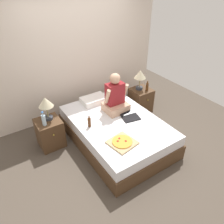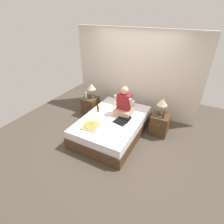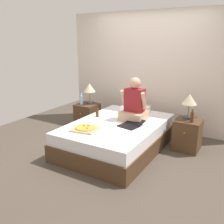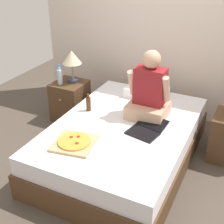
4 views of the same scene
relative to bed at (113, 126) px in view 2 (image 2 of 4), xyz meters
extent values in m
plane|color=#4C4238|center=(0.00, 0.00, -0.24)|extent=(5.84, 5.84, 0.00)
cube|color=beige|center=(0.00, 1.43, 1.01)|extent=(3.84, 0.12, 2.50)
cube|color=#4C331E|center=(0.00, 0.00, -0.10)|extent=(1.47, 2.15, 0.29)
cube|color=white|center=(0.00, 0.00, 0.15)|extent=(1.42, 2.08, 0.21)
cube|color=#4C331E|center=(-1.10, 0.59, 0.04)|extent=(0.44, 0.44, 0.56)
sphere|color=gold|center=(-1.10, 0.36, 0.15)|extent=(0.03, 0.03, 0.03)
cylinder|color=#333842|center=(-1.06, 0.64, 0.34)|extent=(0.16, 0.16, 0.05)
cylinder|color=olive|center=(-1.06, 0.64, 0.47)|extent=(0.02, 0.02, 0.22)
cone|color=beige|center=(-1.06, 0.64, 0.67)|extent=(0.26, 0.26, 0.18)
cylinder|color=silver|center=(-1.18, 0.50, 0.42)|extent=(0.07, 0.07, 0.20)
cylinder|color=silver|center=(-1.18, 0.50, 0.55)|extent=(0.03, 0.03, 0.06)
cylinder|color=blue|center=(-1.18, 0.50, 0.58)|extent=(0.04, 0.03, 0.02)
cube|color=#4C331E|center=(1.10, 0.59, 0.04)|extent=(0.44, 0.44, 0.56)
sphere|color=gold|center=(1.10, 0.36, 0.15)|extent=(0.03, 0.03, 0.03)
cylinder|color=#333842|center=(1.07, 0.64, 0.34)|extent=(0.16, 0.16, 0.05)
cylinder|color=olive|center=(1.07, 0.64, 0.47)|extent=(0.02, 0.02, 0.22)
cone|color=beige|center=(1.07, 0.64, 0.67)|extent=(0.26, 0.26, 0.18)
cylinder|color=#512D14|center=(1.17, 0.49, 0.40)|extent=(0.06, 0.06, 0.18)
cylinder|color=#512D14|center=(1.17, 0.49, 0.52)|extent=(0.03, 0.03, 0.05)
cube|color=white|center=(-0.03, 0.79, 0.31)|extent=(0.52, 0.34, 0.12)
cube|color=tan|center=(0.18, 0.28, 0.33)|extent=(0.44, 0.40, 0.16)
cube|color=maroon|center=(0.18, 0.31, 0.62)|extent=(0.34, 0.20, 0.42)
sphere|color=tan|center=(0.18, 0.31, 0.93)|extent=(0.20, 0.20, 0.20)
cylinder|color=tan|center=(-0.02, 0.26, 0.64)|extent=(0.07, 0.18, 0.32)
cylinder|color=tan|center=(0.38, 0.26, 0.64)|extent=(0.07, 0.18, 0.32)
cube|color=black|center=(0.26, -0.10, 0.26)|extent=(0.36, 0.28, 0.02)
cube|color=black|center=(0.30, 0.10, 0.29)|extent=(0.35, 0.25, 0.06)
cube|color=tan|center=(-0.28, -0.58, 0.26)|extent=(0.46, 0.46, 0.02)
cylinder|color=gold|center=(-0.28, -0.58, 0.28)|extent=(0.33, 0.33, 0.02)
cylinder|color=maroon|center=(-0.34, -0.54, 0.29)|extent=(0.04, 0.04, 0.00)
cylinder|color=maroon|center=(-0.23, -0.61, 0.29)|extent=(0.04, 0.04, 0.00)
cylinder|color=maroon|center=(-0.28, -0.50, 0.29)|extent=(0.04, 0.04, 0.00)
cylinder|color=#4C2811|center=(-0.51, 0.11, 0.34)|extent=(0.06, 0.06, 0.17)
cylinder|color=#4C2811|center=(-0.51, 0.11, 0.45)|extent=(0.03, 0.03, 0.05)
camera|label=1|loc=(-1.89, -2.70, 2.63)|focal=35.00mm
camera|label=2|loc=(1.77, -3.36, 2.68)|focal=28.00mm
camera|label=3|loc=(2.05, -3.67, 1.68)|focal=40.00mm
camera|label=4|loc=(1.19, -2.73, 2.02)|focal=50.00mm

